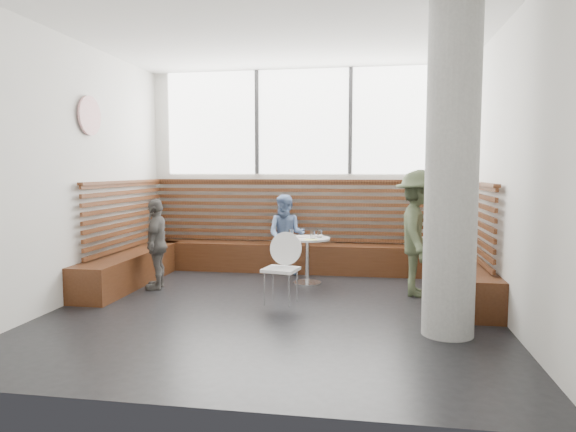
% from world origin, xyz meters
% --- Properties ---
extents(room, '(5.00, 5.00, 3.20)m').
position_xyz_m(room, '(0.00, 0.00, 1.60)').
color(room, silver).
rests_on(room, ground).
extents(booth, '(5.00, 2.50, 1.44)m').
position_xyz_m(booth, '(0.00, 1.77, 0.41)').
color(booth, '#3D1F0F').
rests_on(booth, ground).
extents(concrete_column, '(0.50, 0.50, 3.20)m').
position_xyz_m(concrete_column, '(1.85, -0.60, 1.60)').
color(concrete_column, gray).
rests_on(concrete_column, ground).
extents(wall_art, '(0.03, 0.50, 0.50)m').
position_xyz_m(wall_art, '(-2.46, 0.40, 2.30)').
color(wall_art, white).
rests_on(wall_art, room).
extents(cafe_table, '(0.64, 0.64, 0.66)m').
position_xyz_m(cafe_table, '(0.21, 1.42, 0.47)').
color(cafe_table, silver).
rests_on(cafe_table, ground).
extents(cafe_chair, '(0.41, 0.40, 0.85)m').
position_xyz_m(cafe_chair, '(0.03, 0.34, 0.50)').
color(cafe_chair, white).
rests_on(cafe_chair, ground).
extents(adult_man, '(0.67, 1.08, 1.62)m').
position_xyz_m(adult_man, '(1.70, 0.99, 0.81)').
color(adult_man, '#3F4931').
rests_on(adult_man, ground).
extents(child_back, '(0.63, 0.51, 1.23)m').
position_xyz_m(child_back, '(-0.19, 1.99, 0.62)').
color(child_back, '#6985B7').
rests_on(child_back, ground).
extents(child_left, '(0.43, 0.76, 1.23)m').
position_xyz_m(child_left, '(-1.77, 0.80, 0.61)').
color(child_left, '#56524E').
rests_on(child_left, ground).
extents(plate_near, '(0.18, 0.18, 0.01)m').
position_xyz_m(plate_near, '(0.12, 1.49, 0.67)').
color(plate_near, white).
rests_on(plate_near, cafe_table).
extents(plate_far, '(0.20, 0.20, 0.01)m').
position_xyz_m(plate_far, '(0.32, 1.59, 0.67)').
color(plate_far, white).
rests_on(plate_far, cafe_table).
extents(glass_left, '(0.07, 0.07, 0.12)m').
position_xyz_m(glass_left, '(-0.02, 1.38, 0.72)').
color(glass_left, white).
rests_on(glass_left, cafe_table).
extents(glass_mid, '(0.07, 0.07, 0.11)m').
position_xyz_m(glass_mid, '(0.29, 1.35, 0.71)').
color(glass_mid, white).
rests_on(glass_mid, cafe_table).
extents(glass_right, '(0.07, 0.07, 0.12)m').
position_xyz_m(glass_right, '(0.38, 1.46, 0.72)').
color(glass_right, white).
rests_on(glass_right, cafe_table).
extents(menu_card, '(0.19, 0.13, 0.00)m').
position_xyz_m(menu_card, '(0.29, 1.21, 0.66)').
color(menu_card, '#A5C64C').
rests_on(menu_card, cafe_table).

